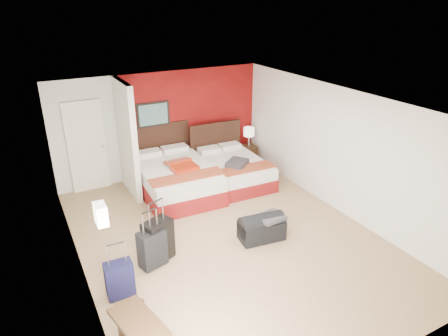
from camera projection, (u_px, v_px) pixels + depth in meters
ground at (227, 237)px, 7.32m from camera, size 6.50×6.50×0.00m
room_walls at (123, 162)px, 7.35m from camera, size 5.02×6.52×2.50m
red_accent_panel at (191, 121)px, 9.75m from camera, size 3.50×0.04×2.50m
partition_wall at (127, 140)px, 8.49m from camera, size 0.12×1.20×2.50m
entry_door at (87, 147)px, 8.74m from camera, size 0.82×0.06×2.05m
bed_left at (176, 180)px, 8.82m from camera, size 1.60×2.23×0.65m
bed_right at (234, 171)px, 9.36m from camera, size 1.36×1.90×0.55m
red_suitcase_open at (181, 165)px, 8.63m from camera, size 0.59×0.78×0.09m
jacket_bundle at (237, 163)px, 8.94m from camera, size 0.63×0.61×0.12m
nightstand at (248, 155)px, 10.41m from camera, size 0.35×0.35×0.50m
table_lamp at (249, 137)px, 10.21m from camera, size 0.32×0.32×0.49m
suitcase_black at (158, 242)px, 6.55m from camera, size 0.55×0.45×0.71m
suitcase_charcoal at (152, 250)px, 6.42m from camera, size 0.48×0.37×0.63m
suitcase_navy at (120, 281)px, 5.78m from camera, size 0.40×0.26×0.55m
duffel_bag at (262, 229)px, 7.19m from camera, size 0.85×0.52×0.40m
jacket_draped at (271, 217)px, 7.12m from camera, size 0.50×0.43×0.06m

